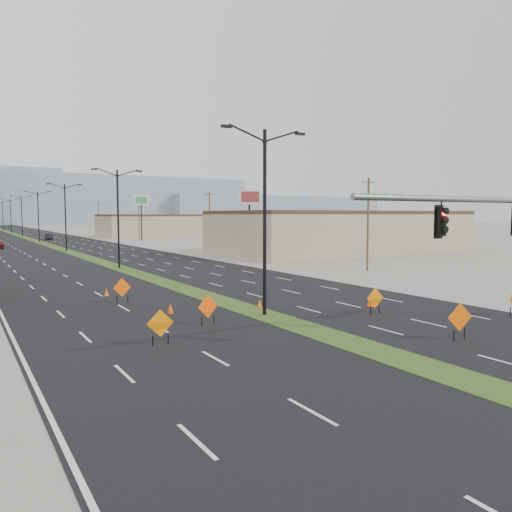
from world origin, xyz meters
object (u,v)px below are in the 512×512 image
cone_0 (170,308)px  construction_sign_4 (375,299)px  cone_3 (106,292)px  streetlight_6 (3,215)px  construction_sign_1 (208,308)px  streetlight_4 (22,215)px  cone_1 (260,304)px  streetlight_2 (65,215)px  streetlight_1 (118,215)px  construction_sign_3 (460,319)px  pole_sign_east_near (249,203)px  cone_2 (370,301)px  car_mid (49,237)px  streetlight_3 (38,215)px  construction_sign_2 (122,288)px  streetlight_0 (265,216)px  pole_sign_east_far (141,204)px  construction_sign_0 (160,325)px  streetlight_5 (11,215)px

cone_0 → construction_sign_4: bearing=-32.4°
construction_sign_4 → cone_3: construction_sign_4 is taller
streetlight_6 → construction_sign_1: size_ratio=6.54×
streetlight_4 → cone_1: size_ratio=18.43×
streetlight_2 → construction_sign_1: 56.91m
streetlight_1 → cone_0: 25.72m
cone_3 → construction_sign_4: bearing=-51.5°
construction_sign_3 → pole_sign_east_near: pole_sign_east_near is taller
streetlight_2 → cone_2: 57.67m
streetlight_4 → car_mid: bearing=-81.6°
streetlight_3 → construction_sign_2: (-5.55, -76.19, -4.50)m
streetlight_2 → streetlight_6: 112.00m
car_mid → streetlight_0: bearing=-85.9°
car_mid → pole_sign_east_far: size_ratio=0.42×
construction_sign_2 → streetlight_4: bearing=78.2°
construction_sign_3 → construction_sign_0: bearing=166.3°
construction_sign_4 → cone_1: (-4.47, 4.88, -0.59)m
streetlight_1 → pole_sign_east_far: size_ratio=1.05×
streetlight_3 → cone_0: size_ratio=16.67×
streetlight_0 → pole_sign_east_far: bearing=76.3°
construction_sign_3 → pole_sign_east_far: bearing=94.0°
pole_sign_east_near → pole_sign_east_far: (2.58, 49.30, 0.81)m
streetlight_0 → pole_sign_east_far: (19.48, 79.67, 2.35)m
construction_sign_3 → cone_1: bearing=121.4°
pole_sign_east_near → streetlight_1: bearing=-153.0°
streetlight_2 → cone_3: streetlight_2 is taller
construction_sign_0 → construction_sign_2: bearing=84.7°
streetlight_5 → construction_sign_2: (-5.55, -132.19, -4.50)m
pole_sign_east_near → streetlight_0: bearing=-100.1°
streetlight_3 → pole_sign_east_far: bearing=-12.5°
streetlight_4 → construction_sign_4: 115.13m
streetlight_5 → cone_3: bearing=-92.5°
car_mid → pole_sign_east_near: size_ratio=0.47×
cone_3 → streetlight_3: bearing=85.5°
car_mid → cone_2: bearing=-81.7°
streetlight_0 → streetlight_2: (0.00, 56.00, 0.00)m
streetlight_4 → cone_0: (-4.21, -108.85, -5.12)m
cone_1 → cone_2: (5.96, -2.99, 0.05)m
streetlight_4 → streetlight_6: bearing=90.0°
streetlight_6 → construction_sign_2: 160.35m
streetlight_0 → construction_sign_2: bearing=125.4°
cone_2 → construction_sign_2: bearing=144.5°
streetlight_4 → construction_sign_2: size_ratio=6.42×
construction_sign_0 → cone_1: 9.45m
construction_sign_1 → streetlight_3: bearing=78.2°
streetlight_5 → pole_sign_east_near: size_ratio=1.17×
construction_sign_3 → cone_3: size_ratio=3.10×
streetlight_3 → streetlight_6: size_ratio=1.00×
streetlight_5 → construction_sign_4: 143.09m
cone_0 → cone_1: (5.10, -1.19, -0.03)m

